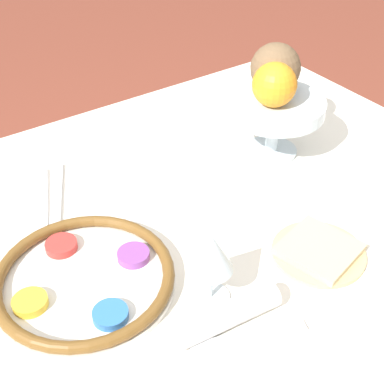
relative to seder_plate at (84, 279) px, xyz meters
The scene contains 13 objects.
dining_table 0.43m from the seder_plate, ahead, with size 1.32×0.99×0.70m.
seder_plate is the anchor object (origin of this frame).
wine_glass 0.22m from the seder_plate, 42.04° to the right, with size 0.07×0.07×0.14m.
fruit_stand 0.54m from the seder_plate, 14.04° to the left, with size 0.21×0.21×0.13m.
orange_fruit 0.53m from the seder_plate, 13.19° to the left, with size 0.09×0.09×0.09m.
coconut 0.58m from the seder_plate, 16.78° to the left, with size 0.11×0.11×0.11m.
bread_plate 0.40m from the seder_plate, 24.35° to the right, with size 0.16×0.16×0.02m.
napkin_roll 0.24m from the seder_plate, 53.28° to the right, with size 0.17×0.06×0.04m.
cup_near 0.69m from the seder_plate, 30.10° to the left, with size 0.07×0.07×0.06m.
cup_mid 0.75m from the seder_plate, 22.13° to the left, with size 0.07×0.07×0.06m.
fork_left 0.26m from the seder_plate, 83.54° to the left, with size 0.09×0.19×0.01m.
fork_right 0.26m from the seder_plate, 76.97° to the left, with size 0.10×0.19×0.01m.
spoon 0.28m from the seder_plate, 56.73° to the right, with size 0.18×0.08×0.01m.
Camera 1 is at (-0.42, -0.62, 1.36)m, focal length 50.00 mm.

